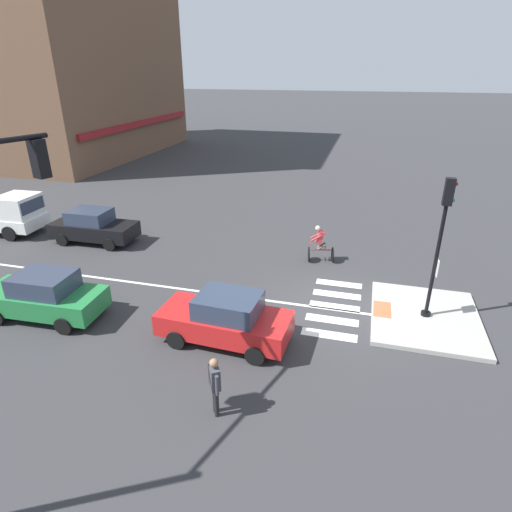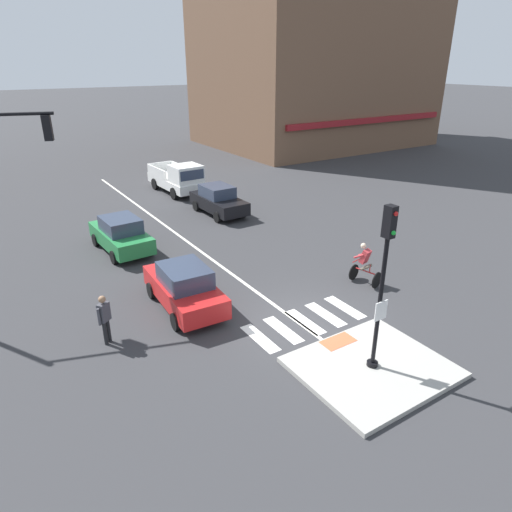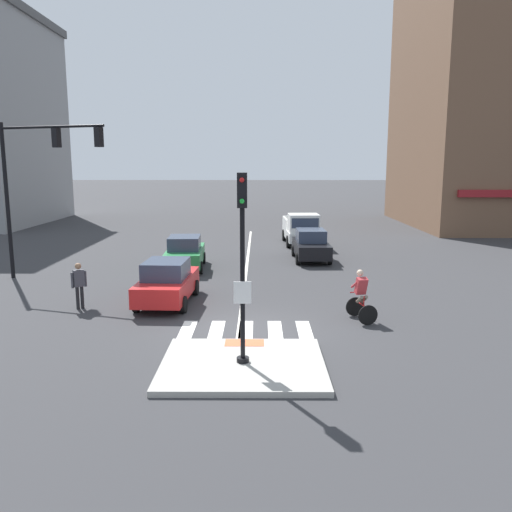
# 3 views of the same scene
# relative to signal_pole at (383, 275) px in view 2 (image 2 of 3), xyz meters

# --- Properties ---
(ground_plane) EXTENTS (300.00, 300.00, 0.00)m
(ground_plane) POSITION_rel_signal_pole_xyz_m (0.00, 3.11, -3.02)
(ground_plane) COLOR #333335
(traffic_island) EXTENTS (4.16, 3.57, 0.15)m
(traffic_island) POSITION_rel_signal_pole_xyz_m (0.00, 0.01, -2.95)
(traffic_island) COLOR #A3A099
(traffic_island) RESTS_ON ground
(tactile_pad_front) EXTENTS (1.10, 0.60, 0.01)m
(tactile_pad_front) POSITION_rel_signal_pole_xyz_m (0.00, 1.44, -2.87)
(tactile_pad_front) COLOR #DB5B38
(tactile_pad_front) RESTS_ON traffic_island
(signal_pole) EXTENTS (0.44, 0.38, 4.77)m
(signal_pole) POSITION_rel_signal_pole_xyz_m (0.00, 0.00, 0.00)
(signal_pole) COLOR black
(signal_pole) RESTS_ON traffic_island
(crosswalk_stripe_a) EXTENTS (0.44, 1.80, 0.01)m
(crosswalk_stripe_a) POSITION_rel_signal_pole_xyz_m (-1.83, 3.09, -3.02)
(crosswalk_stripe_a) COLOR silver
(crosswalk_stripe_a) RESTS_ON ground
(crosswalk_stripe_b) EXTENTS (0.44, 1.80, 0.01)m
(crosswalk_stripe_b) POSITION_rel_signal_pole_xyz_m (-0.92, 3.09, -3.02)
(crosswalk_stripe_b) COLOR silver
(crosswalk_stripe_b) RESTS_ON ground
(crosswalk_stripe_c) EXTENTS (0.44, 1.80, 0.01)m
(crosswalk_stripe_c) POSITION_rel_signal_pole_xyz_m (0.00, 3.09, -3.02)
(crosswalk_stripe_c) COLOR silver
(crosswalk_stripe_c) RESTS_ON ground
(crosswalk_stripe_d) EXTENTS (0.44, 1.80, 0.01)m
(crosswalk_stripe_d) POSITION_rel_signal_pole_xyz_m (0.92, 3.09, -3.02)
(crosswalk_stripe_d) COLOR silver
(crosswalk_stripe_d) RESTS_ON ground
(crosswalk_stripe_e) EXTENTS (0.44, 1.80, 0.01)m
(crosswalk_stripe_e) POSITION_rel_signal_pole_xyz_m (1.83, 3.09, -3.02)
(crosswalk_stripe_e) COLOR silver
(crosswalk_stripe_e) RESTS_ON ground
(lane_centre_line) EXTENTS (0.14, 28.00, 0.01)m
(lane_centre_line) POSITION_rel_signal_pole_xyz_m (-0.21, 13.11, -3.02)
(lane_centre_line) COLOR silver
(lane_centre_line) RESTS_ON ground
(building_corner_right) EXTENTS (21.52, 16.83, 21.75)m
(building_corner_right) POSITION_rel_signal_pole_xyz_m (23.46, 31.76, 7.87)
(building_corner_right) COLOR brown
(building_corner_right) RESTS_ON ground
(car_green_westbound_far) EXTENTS (1.99, 4.18, 1.64)m
(car_green_westbound_far) POSITION_rel_signal_pole_xyz_m (-3.23, 12.68, -2.21)
(car_green_westbound_far) COLOR #237A3D
(car_green_westbound_far) RESTS_ON ground
(car_red_westbound_near) EXTENTS (2.00, 4.18, 1.64)m
(car_red_westbound_near) POSITION_rel_signal_pole_xyz_m (-2.99, 6.22, -2.21)
(car_red_westbound_near) COLOR red
(car_red_westbound_near) RESTS_ON ground
(car_black_eastbound_far) EXTENTS (1.91, 4.13, 1.64)m
(car_black_eastbound_far) POSITION_rel_signal_pole_xyz_m (3.21, 15.15, -2.21)
(car_black_eastbound_far) COLOR black
(car_black_eastbound_far) RESTS_ON ground
(pickup_truck_white_eastbound_distant) EXTENTS (2.21, 5.17, 2.08)m
(pickup_truck_white_eastbound_distant) POSITION_rel_signal_pole_xyz_m (3.10, 20.43, -2.04)
(pickup_truck_white_eastbound_distant) COLOR white
(pickup_truck_white_eastbound_distant) RESTS_ON ground
(cyclist) EXTENTS (0.88, 1.21, 1.68)m
(cyclist) POSITION_rel_signal_pole_xyz_m (3.78, 4.15, -2.15)
(cyclist) COLOR black
(cyclist) RESTS_ON ground
(pedestrian_at_curb_left) EXTENTS (0.47, 0.38, 1.67)m
(pedestrian_at_curb_left) POSITION_rel_signal_pole_xyz_m (-5.99, 5.46, -2.04)
(pedestrian_at_curb_left) COLOR black
(pedestrian_at_curb_left) RESTS_ON ground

